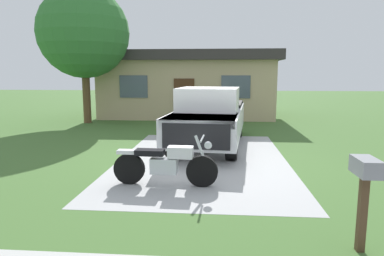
% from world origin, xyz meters
% --- Properties ---
extents(ground_plane, '(80.00, 80.00, 0.00)m').
position_xyz_m(ground_plane, '(0.00, 0.00, 0.00)').
color(ground_plane, '#446B30').
extents(driveway_pad, '(4.52, 7.41, 0.01)m').
position_xyz_m(driveway_pad, '(0.00, 0.00, 0.00)').
color(driveway_pad, '#AEAEAE').
rests_on(driveway_pad, ground).
extents(motorcycle, '(2.21, 0.70, 1.09)m').
position_xyz_m(motorcycle, '(-0.66, -2.25, 0.47)').
color(motorcycle, black).
rests_on(motorcycle, ground).
extents(pickup_truck, '(2.53, 5.78, 1.90)m').
position_xyz_m(pickup_truck, '(0.15, 1.97, 0.95)').
color(pickup_truck, black).
rests_on(pickup_truck, ground).
extents(mailbox, '(0.26, 0.48, 1.26)m').
position_xyz_m(mailbox, '(2.32, -4.75, 0.98)').
color(mailbox, '#4C3823').
rests_on(mailbox, ground).
extents(shade_tree, '(4.20, 4.20, 6.31)m').
position_xyz_m(shade_tree, '(-5.88, 6.85, 4.20)').
color(shade_tree, brown).
rests_on(shade_tree, ground).
extents(neighbor_house, '(9.60, 5.60, 3.50)m').
position_xyz_m(neighbor_house, '(-1.30, 10.29, 1.79)').
color(neighbor_house, tan).
rests_on(neighbor_house, ground).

